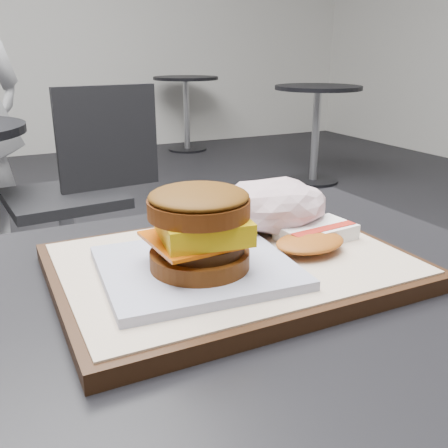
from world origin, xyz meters
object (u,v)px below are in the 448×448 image
Objects in this scene: breakfast_sandwich at (199,238)px; crumpled_wrapper at (273,205)px; serving_tray at (232,266)px; hash_brown at (313,237)px; neighbor_chair at (80,183)px.

crumpled_wrapper is (0.14, 0.08, -0.01)m from breakfast_sandwich.
serving_tray is 3.05× the size of hash_brown.
serving_tray is 0.10m from hash_brown.
crumpled_wrapper is at bearing -90.37° from neighbor_chair.
breakfast_sandwich reaches higher than hash_brown.
serving_tray is 1.53m from neighbor_chair.
breakfast_sandwich is (-0.05, -0.02, 0.05)m from serving_tray.
breakfast_sandwich is 1.63× the size of hash_brown.
serving_tray is at bearing -93.68° from neighbor_chair.
neighbor_chair is at bearing 86.32° from serving_tray.
serving_tray is 0.07m from breakfast_sandwich.
serving_tray is 1.88× the size of breakfast_sandwich.
hash_brown is 0.87× the size of crumpled_wrapper.
breakfast_sandwich is 1.57m from neighbor_chair.
neighbor_chair reaches higher than hash_brown.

